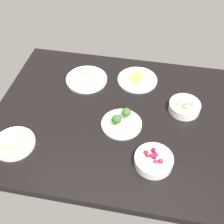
{
  "coord_description": "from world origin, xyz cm",
  "views": [
    {
      "loc": [
        18.12,
        -94.51,
        106.99
      ],
      "look_at": [
        0.0,
        0.0,
        6.0
      ],
      "focal_mm": 47.39,
      "sensor_mm": 36.0,
      "label": 1
    }
  ],
  "objects_px": {
    "plate_eggs": "(87,79)",
    "bowl_peas": "(185,107)",
    "plate_broccoli": "(122,122)",
    "plate_cheese": "(137,79)",
    "plate_sandwich": "(14,142)",
    "bowl_berries": "(154,160)"
  },
  "relations": [
    {
      "from": "bowl_berries",
      "to": "plate_cheese",
      "type": "distance_m",
      "value": 0.53
    },
    {
      "from": "plate_sandwich",
      "to": "plate_cheese",
      "type": "height_order",
      "value": "plate_sandwich"
    },
    {
      "from": "plate_broccoli",
      "to": "plate_eggs",
      "type": "relative_size",
      "value": 0.86
    },
    {
      "from": "plate_broccoli",
      "to": "plate_eggs",
      "type": "height_order",
      "value": "plate_broccoli"
    },
    {
      "from": "plate_sandwich",
      "to": "plate_eggs",
      "type": "bearing_deg",
      "value": 66.85
    },
    {
      "from": "plate_broccoli",
      "to": "bowl_peas",
      "type": "xyz_separation_m",
      "value": [
        0.28,
        0.15,
        0.01
      ]
    },
    {
      "from": "plate_broccoli",
      "to": "plate_cheese",
      "type": "distance_m",
      "value": 0.32
    },
    {
      "from": "plate_broccoli",
      "to": "bowl_berries",
      "type": "bearing_deg",
      "value": -48.87
    },
    {
      "from": "plate_eggs",
      "to": "bowl_peas",
      "type": "height_order",
      "value": "bowl_peas"
    },
    {
      "from": "bowl_berries",
      "to": "bowl_peas",
      "type": "bearing_deg",
      "value": 70.78
    },
    {
      "from": "bowl_peas",
      "to": "bowl_berries",
      "type": "distance_m",
      "value": 0.35
    },
    {
      "from": "plate_eggs",
      "to": "plate_cheese",
      "type": "relative_size",
      "value": 1.04
    },
    {
      "from": "plate_broccoli",
      "to": "plate_cheese",
      "type": "relative_size",
      "value": 0.89
    },
    {
      "from": "plate_broccoli",
      "to": "bowl_peas",
      "type": "height_order",
      "value": "plate_broccoli"
    },
    {
      "from": "plate_sandwich",
      "to": "plate_broccoli",
      "type": "bearing_deg",
      "value": 24.83
    },
    {
      "from": "plate_sandwich",
      "to": "plate_eggs",
      "type": "height_order",
      "value": "plate_eggs"
    },
    {
      "from": "plate_sandwich",
      "to": "plate_eggs",
      "type": "distance_m",
      "value": 0.52
    },
    {
      "from": "bowl_peas",
      "to": "plate_cheese",
      "type": "distance_m",
      "value": 0.31
    },
    {
      "from": "plate_broccoli",
      "to": "plate_cheese",
      "type": "xyz_separation_m",
      "value": [
        0.03,
        0.32,
        -0.01
      ]
    },
    {
      "from": "plate_sandwich",
      "to": "plate_broccoli",
      "type": "distance_m",
      "value": 0.48
    },
    {
      "from": "plate_eggs",
      "to": "bowl_peas",
      "type": "bearing_deg",
      "value": -13.91
    },
    {
      "from": "plate_eggs",
      "to": "bowl_peas",
      "type": "xyz_separation_m",
      "value": [
        0.52,
        -0.13,
        0.01
      ]
    }
  ]
}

